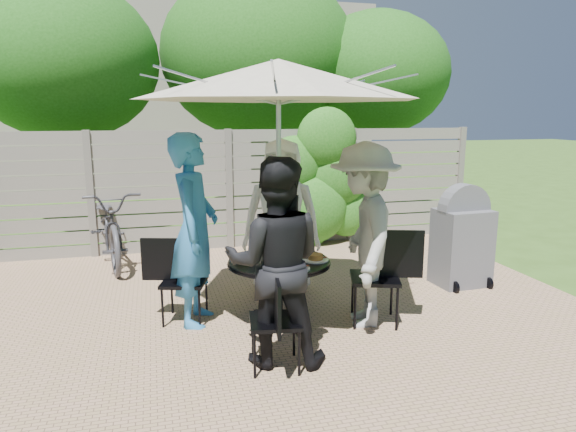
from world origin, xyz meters
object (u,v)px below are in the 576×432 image
object	(u,v)px
chair_right	(376,296)
glass_front	(289,261)
plate_extra	(297,267)
glass_back	(270,247)
glass_right	(305,251)
coffee_cup	(289,249)
plate_front	(278,269)
person_back	(282,219)
patio_table	(279,279)
person_left	(194,231)
chair_back	(282,268)
bicycle	(110,226)
person_front	(275,263)
plate_back	(280,248)
plate_right	(315,258)
plate_left	(243,258)
syrup_jug	(273,251)
bbq_grill	(462,240)
chair_front	(275,340)
chair_left	(184,297)
person_right	(364,236)
umbrella	(278,80)
glass_left	(252,256)

from	to	relation	value
chair_right	glass_front	bearing A→B (deg)	19.37
plate_extra	glass_back	size ratio (longest dim) A/B	1.71
glass_right	coffee_cup	world-z (taller)	glass_right
plate_front	plate_extra	distance (m)	0.19
chair_right	person_back	bearing A→B (deg)	-38.04
patio_table	person_left	xyz separation A→B (m)	(-0.80, 0.23, 0.50)
person_back	person_left	bearing A→B (deg)	-135.00
chair_back	coffee_cup	xyz separation A→B (m)	(-0.10, -0.75, 0.44)
glass_right	coffee_cup	size ratio (longest dim) A/B	1.17
person_left	bicycle	bearing A→B (deg)	38.10
person_front	plate_extra	xyz separation A→B (m)	(0.32, 0.46, -0.19)
plate_back	person_back	bearing A→B (deg)	74.23
chair_right	plate_front	xyz separation A→B (m)	(-1.03, -0.08, 0.39)
plate_right	person_back	bearing A→B (deg)	97.68
plate_left	syrup_jug	size ratio (longest dim) A/B	1.62
person_back	plate_back	bearing A→B (deg)	-90.00
plate_front	chair_back	bearing A→B (deg)	74.32
patio_table	bbq_grill	distance (m)	2.48
patio_table	chair_back	bearing A→B (deg)	74.36
chair_front	glass_back	world-z (taller)	chair_front
chair_left	chair_front	distance (m)	1.37
glass_back	glass_front	size ratio (longest dim) A/B	1.00
person_front	chair_right	xyz separation A→B (m)	(1.16, 0.54, -0.58)
plate_back	glass_right	bearing A→B (deg)	-60.27
chair_left	glass_back	world-z (taller)	chair_left
plate_right	plate_front	bearing A→B (deg)	-150.77
person_left	bbq_grill	distance (m)	3.25
plate_right	plate_extra	size ratio (longest dim) A/B	1.08
patio_table	plate_extra	bearing A→B (deg)	-74.81
plate_extra	bbq_grill	bearing A→B (deg)	20.89
bbq_grill	chair_back	bearing A→B (deg)	166.81
coffee_cup	syrup_jug	bearing A→B (deg)	-149.03
chair_front	person_right	world-z (taller)	person_right
umbrella	coffee_cup	bearing A→B (deg)	49.79
umbrella	syrup_jug	world-z (taller)	umbrella
umbrella	plate_front	size ratio (longest dim) A/B	12.59
person_front	plate_back	xyz separation A→B (m)	(0.32, 1.15, -0.19)
person_left	person_right	size ratio (longest dim) A/B	1.05
chair_back	plate_right	world-z (taller)	chair_back
patio_table	glass_left	bearing A→B (deg)	-173.77
plate_right	plate_back	bearing A→B (deg)	119.23
plate_right	glass_left	size ratio (longest dim) A/B	1.86
chair_front	glass_front	distance (m)	0.85
glass_back	plate_front	bearing A→B (deg)	-96.16
person_right	plate_extra	xyz separation A→B (m)	(-0.71, -0.11, -0.23)
glass_front	bicycle	world-z (taller)	bicycle
coffee_cup	glass_right	bearing A→B (deg)	-51.57
person_back	bicycle	xyz separation A→B (m)	(-2.01, 1.82, -0.37)
plate_front	syrup_jug	xyz separation A→B (m)	(0.05, 0.41, 0.06)
glass_left	coffee_cup	xyz separation A→B (m)	(0.43, 0.21, -0.01)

